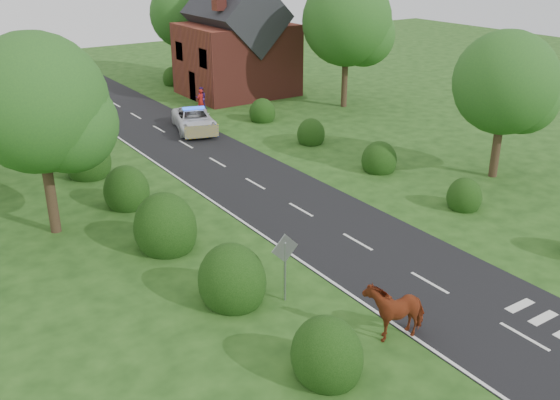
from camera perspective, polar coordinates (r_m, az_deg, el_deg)
ground at (r=23.42m, az=13.52°, el=-7.41°), size 120.00×120.00×0.00m
road at (r=34.24m, az=-4.94°, el=2.99°), size 6.00×70.00×0.02m
road_markings at (r=31.81m, az=-5.62°, el=1.43°), size 4.96×70.00×0.01m
hedgerow_left at (r=28.64m, az=-13.12°, el=0.01°), size 2.75×50.41×3.00m
hedgerow_right at (r=34.75m, az=7.70°, el=4.11°), size 2.10×45.78×2.10m
tree_left_a at (r=26.52m, az=-20.68°, el=7.80°), size 5.74×5.60×8.38m
tree_right_a at (r=33.57m, az=20.29°, el=9.69°), size 5.33×5.20×7.56m
tree_right_b at (r=46.39m, az=6.54°, el=15.65°), size 6.56×6.40×9.40m
tree_right_c at (r=57.15m, az=-8.40°, el=16.26°), size 6.15×6.00×8.58m
road_sign at (r=20.99m, az=0.45°, el=-5.28°), size 1.06×0.08×2.53m
house at (r=50.57m, az=-4.02°, el=13.85°), size 8.00×7.40×9.17m
cow at (r=20.11m, az=10.44°, el=-10.01°), size 2.33×1.54×1.52m
police_van at (r=41.15m, az=-7.86°, el=7.26°), size 3.68×5.57×1.56m
pedestrian_red at (r=45.45m, az=-7.28°, el=8.96°), size 0.73×0.60×1.72m
pedestrian_purple at (r=46.54m, az=-7.22°, el=9.23°), size 1.00×0.92×1.64m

